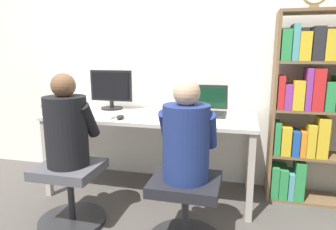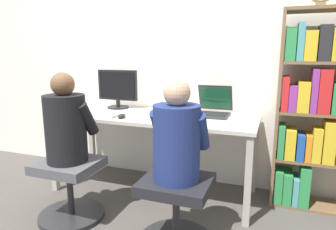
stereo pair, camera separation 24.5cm
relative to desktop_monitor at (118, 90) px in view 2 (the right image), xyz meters
The scene contains 12 objects.
ground_plane 1.15m from the desktop_monitor, 49.04° to the right, with size 14.00×14.00×0.00m, color #4C4742.
wall_back 0.64m from the desktop_monitor, 26.06° to the left, with size 10.00×0.05×2.60m.
desk 0.56m from the desktop_monitor, 21.90° to the right, with size 1.83×0.69×0.73m.
desktop_monitor is the anchor object (origin of this frame).
laptop 0.97m from the desktop_monitor, ahead, with size 0.31×0.37×0.26m.
keyboard 0.45m from the desktop_monitor, 89.56° to the right, with size 0.41×0.13×0.03m.
computer_mouse_by_keyboard 0.52m from the desktop_monitor, 57.23° to the right, with size 0.06×0.10×0.04m.
office_chair_left 1.07m from the desktop_monitor, 87.60° to the right, with size 0.50×0.50×0.47m.
office_chair_right 1.43m from the desktop_monitor, 43.99° to the right, with size 0.50×0.50×0.47m.
person_at_monitor 0.85m from the desktop_monitor, 87.58° to the right, with size 0.37×0.33×0.67m.
person_at_laptop 1.28m from the desktop_monitor, 43.83° to the right, with size 0.37×0.32×0.65m.
bookshelf 1.81m from the desktop_monitor, ahead, with size 0.73×0.28×1.60m.
Camera 2 is at (1.03, -2.07, 1.27)m, focal length 32.00 mm.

